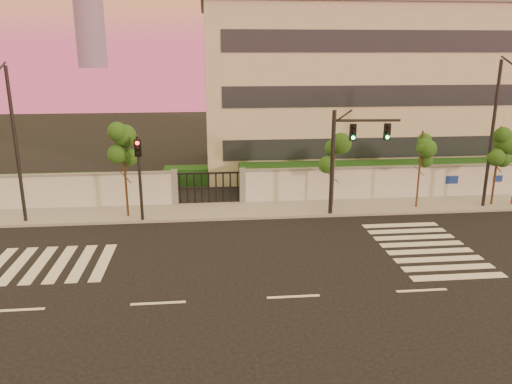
{
  "coord_description": "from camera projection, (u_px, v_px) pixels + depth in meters",
  "views": [
    {
      "loc": [
        -3.1,
        -16.68,
        8.87
      ],
      "look_at": [
        -0.8,
        6.0,
        2.42
      ],
      "focal_mm": 35.0,
      "sensor_mm": 36.0,
      "label": 1
    }
  ],
  "objects": [
    {
      "name": "streetlight_west",
      "position": [
        14.0,
        138.0,
        25.24
      ],
      "size": [
        0.51,
        2.07,
        8.59
      ],
      "color": "black",
      "rests_on": "ground"
    },
    {
      "name": "street_tree_c",
      "position": [
        124.0,
        148.0,
        26.43
      ],
      "size": [
        1.53,
        1.21,
        5.32
      ],
      "color": "#382314",
      "rests_on": "ground"
    },
    {
      "name": "road_markings",
      "position": [
        244.0,
        258.0,
        22.12
      ],
      "size": [
        57.0,
        7.62,
        0.02
      ],
      "color": "silver",
      "rests_on": "ground"
    },
    {
      "name": "street_tree_f",
      "position": [
        499.0,
        148.0,
        28.62
      ],
      "size": [
        1.62,
        1.29,
        4.75
      ],
      "color": "#382314",
      "rests_on": "ground"
    },
    {
      "name": "perimeter_wall",
      "position": [
        261.0,
        186.0,
        29.89
      ],
      "size": [
        60.0,
        0.36,
        2.2
      ],
      "color": "silver",
      "rests_on": "ground"
    },
    {
      "name": "streetlight_east",
      "position": [
        495.0,
        127.0,
        27.78
      ],
      "size": [
        0.53,
        2.13,
        8.85
      ],
      "color": "black",
      "rests_on": "ground"
    },
    {
      "name": "street_tree_d",
      "position": [
        334.0,
        157.0,
        28.42
      ],
      "size": [
        1.54,
        1.22,
        4.17
      ],
      "color": "#382314",
      "rests_on": "ground"
    },
    {
      "name": "hedge_row",
      "position": [
        272.0,
        179.0,
        32.68
      ],
      "size": [
        41.0,
        4.25,
        1.8
      ],
      "color": "#103615",
      "rests_on": "ground"
    },
    {
      "name": "institutional_building",
      "position": [
        360.0,
        87.0,
        38.93
      ],
      "size": [
        24.4,
        12.4,
        12.25
      ],
      "color": "beige",
      "rests_on": "ground"
    },
    {
      "name": "traffic_signal_main",
      "position": [
        346.0,
        150.0,
        26.95
      ],
      "size": [
        3.72,
        0.43,
        5.88
      ],
      "rotation": [
        0.0,
        0.0,
        -0.06
      ],
      "color": "black",
      "rests_on": "ground"
    },
    {
      "name": "street_tree_e",
      "position": [
        421.0,
        152.0,
        28.15
      ],
      "size": [
        1.33,
        1.06,
        4.59
      ],
      "color": "#382314",
      "rests_on": "ground"
    },
    {
      "name": "sidewalk",
      "position": [
        262.0,
        210.0,
        28.71
      ],
      "size": [
        60.0,
        3.0,
        0.15
      ],
      "primitive_type": "cube",
      "color": "gray",
      "rests_on": "ground"
    },
    {
      "name": "ground",
      "position": [
        293.0,
        297.0,
        18.68
      ],
      "size": [
        120.0,
        120.0,
        0.0
      ],
      "primitive_type": "plane",
      "color": "black",
      "rests_on": "ground"
    },
    {
      "name": "traffic_signal_secondary",
      "position": [
        139.0,
        168.0,
        25.99
      ],
      "size": [
        0.36,
        0.35,
        4.69
      ],
      "rotation": [
        0.0,
        0.0,
        -0.24
      ],
      "color": "black",
      "rests_on": "ground"
    }
  ]
}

